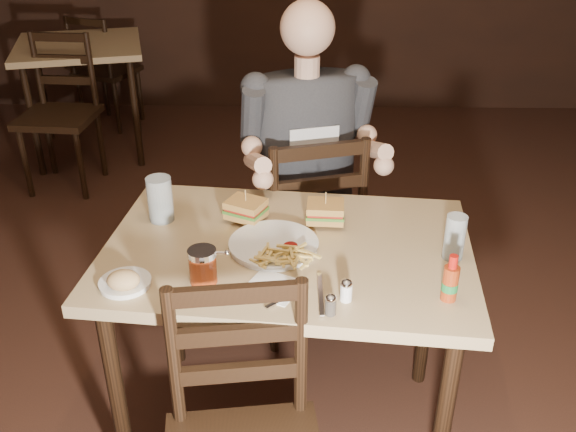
{
  "coord_description": "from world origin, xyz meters",
  "views": [
    {
      "loc": [
        -0.19,
        -1.72,
        1.81
      ],
      "look_at": [
        -0.22,
        0.03,
        0.85
      ],
      "focal_mm": 40.0,
      "sensor_mm": 36.0,
      "label": 1
    }
  ],
  "objects_px": {
    "bg_chair_far": "(107,71)",
    "chair_far": "(304,229)",
    "bg_chair_near": "(58,116)",
    "hot_sauce": "(451,278)",
    "glass_right": "(455,237)",
    "syrup_dispenser": "(203,266)",
    "bg_table": "(80,57)",
    "side_plate": "(125,284)",
    "glass_left": "(160,199)",
    "diner": "(309,127)",
    "dinner_plate": "(274,246)",
    "main_table": "(288,270)"
  },
  "relations": [
    {
      "from": "bg_chair_far",
      "to": "chair_far",
      "type": "bearing_deg",
      "value": 140.89
    },
    {
      "from": "dinner_plate",
      "to": "bg_table",
      "type": "bearing_deg",
      "value": 118.88
    },
    {
      "from": "bg_chair_near",
      "to": "syrup_dispenser",
      "type": "distance_m",
      "value": 2.51
    },
    {
      "from": "bg_table",
      "to": "glass_left",
      "type": "height_order",
      "value": "glass_left"
    },
    {
      "from": "bg_chair_near",
      "to": "diner",
      "type": "height_order",
      "value": "diner"
    },
    {
      "from": "hot_sauce",
      "to": "syrup_dispenser",
      "type": "relative_size",
      "value": 1.32
    },
    {
      "from": "bg_chair_far",
      "to": "glass_right",
      "type": "relative_size",
      "value": 6.08
    },
    {
      "from": "main_table",
      "to": "bg_table",
      "type": "xyz_separation_m",
      "value": [
        -1.44,
        2.52,
        -0.0
      ]
    },
    {
      "from": "side_plate",
      "to": "main_table",
      "type": "bearing_deg",
      "value": 25.94
    },
    {
      "from": "dinner_plate",
      "to": "main_table",
      "type": "bearing_deg",
      "value": 12.78
    },
    {
      "from": "main_table",
      "to": "glass_left",
      "type": "distance_m",
      "value": 0.48
    },
    {
      "from": "bg_chair_far",
      "to": "bg_chair_near",
      "type": "xyz_separation_m",
      "value": [
        0.0,
        -1.1,
        0.03
      ]
    },
    {
      "from": "main_table",
      "to": "chair_far",
      "type": "height_order",
      "value": "chair_far"
    },
    {
      "from": "main_table",
      "to": "chair_far",
      "type": "xyz_separation_m",
      "value": [
        0.05,
        0.63,
        -0.22
      ]
    },
    {
      "from": "bg_table",
      "to": "bg_chair_far",
      "type": "height_order",
      "value": "bg_chair_far"
    },
    {
      "from": "chair_far",
      "to": "syrup_dispenser",
      "type": "bearing_deg",
      "value": 54.75
    },
    {
      "from": "main_table",
      "to": "syrup_dispenser",
      "type": "bearing_deg",
      "value": -139.97
    },
    {
      "from": "glass_left",
      "to": "glass_right",
      "type": "distance_m",
      "value": 0.94
    },
    {
      "from": "glass_left",
      "to": "bg_chair_far",
      "type": "bearing_deg",
      "value": 109.28
    },
    {
      "from": "side_plate",
      "to": "bg_chair_near",
      "type": "bearing_deg",
      "value": 114.26
    },
    {
      "from": "bg_table",
      "to": "bg_chair_near",
      "type": "bearing_deg",
      "value": -90.0
    },
    {
      "from": "glass_right",
      "to": "bg_table",
      "type": "bearing_deg",
      "value": 126.95
    },
    {
      "from": "bg_chair_near",
      "to": "side_plate",
      "type": "bearing_deg",
      "value": -61.43
    },
    {
      "from": "dinner_plate",
      "to": "syrup_dispenser",
      "type": "bearing_deg",
      "value": -135.63
    },
    {
      "from": "diner",
      "to": "side_plate",
      "type": "bearing_deg",
      "value": -138.86
    },
    {
      "from": "glass_right",
      "to": "syrup_dispenser",
      "type": "bearing_deg",
      "value": -168.82
    },
    {
      "from": "glass_left",
      "to": "syrup_dispenser",
      "type": "distance_m",
      "value": 0.41
    },
    {
      "from": "chair_far",
      "to": "diner",
      "type": "relative_size",
      "value": 1.02
    },
    {
      "from": "dinner_plate",
      "to": "chair_far",
      "type": "bearing_deg",
      "value": 81.33
    },
    {
      "from": "dinner_plate",
      "to": "hot_sauce",
      "type": "distance_m",
      "value": 0.55
    },
    {
      "from": "syrup_dispenser",
      "to": "side_plate",
      "type": "xyz_separation_m",
      "value": [
        -0.22,
        -0.02,
        -0.05
      ]
    },
    {
      "from": "bg_table",
      "to": "chair_far",
      "type": "bearing_deg",
      "value": -51.68
    },
    {
      "from": "dinner_plate",
      "to": "glass_right",
      "type": "distance_m",
      "value": 0.55
    },
    {
      "from": "bg_table",
      "to": "glass_right",
      "type": "height_order",
      "value": "glass_right"
    },
    {
      "from": "hot_sauce",
      "to": "glass_left",
      "type": "bearing_deg",
      "value": 153.78
    },
    {
      "from": "diner",
      "to": "syrup_dispenser",
      "type": "height_order",
      "value": "diner"
    },
    {
      "from": "chair_far",
      "to": "hot_sauce",
      "type": "relative_size",
      "value": 6.7
    },
    {
      "from": "bg_chair_far",
      "to": "glass_left",
      "type": "xyz_separation_m",
      "value": [
        1.02,
        -2.91,
        0.42
      ]
    },
    {
      "from": "chair_far",
      "to": "side_plate",
      "type": "bearing_deg",
      "value": 43.2
    },
    {
      "from": "chair_far",
      "to": "side_plate",
      "type": "height_order",
      "value": "chair_far"
    },
    {
      "from": "bg_table",
      "to": "glass_right",
      "type": "relative_size",
      "value": 6.94
    },
    {
      "from": "diner",
      "to": "chair_far",
      "type": "bearing_deg",
      "value": 90.0
    },
    {
      "from": "bg_chair_near",
      "to": "hot_sauce",
      "type": "bearing_deg",
      "value": -45.59
    },
    {
      "from": "bg_table",
      "to": "syrup_dispenser",
      "type": "xyz_separation_m",
      "value": [
        1.21,
        -2.72,
        0.14
      ]
    },
    {
      "from": "glass_left",
      "to": "glass_right",
      "type": "relative_size",
      "value": 1.08
    },
    {
      "from": "dinner_plate",
      "to": "syrup_dispenser",
      "type": "xyz_separation_m",
      "value": [
        -0.19,
        -0.19,
        0.04
      ]
    },
    {
      "from": "diner",
      "to": "hot_sauce",
      "type": "bearing_deg",
      "value": -82.23
    },
    {
      "from": "hot_sauce",
      "to": "diner",
      "type": "bearing_deg",
      "value": 113.82
    },
    {
      "from": "glass_right",
      "to": "main_table",
      "type": "bearing_deg",
      "value": 174.04
    },
    {
      "from": "chair_far",
      "to": "bg_chair_far",
      "type": "height_order",
      "value": "chair_far"
    }
  ]
}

